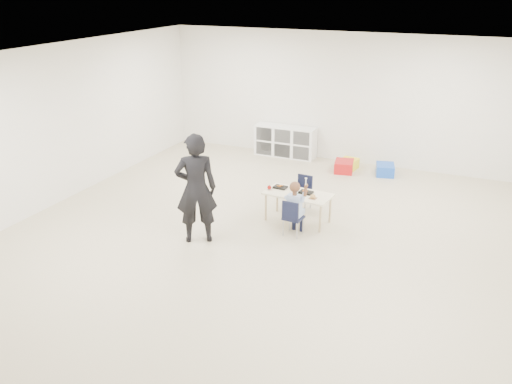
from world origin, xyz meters
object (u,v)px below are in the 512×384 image
at_px(cubby_shelf, 285,141).
at_px(table, 298,207).
at_px(child, 294,207).
at_px(chair_near, 293,217).
at_px(adult, 196,189).

bearing_deg(cubby_shelf, table, -65.68).
bearing_deg(child, cubby_shelf, 117.55).
relative_size(chair_near, child, 0.63).
distance_m(child, cubby_shelf, 4.11).
relative_size(chair_near, cubby_shelf, 0.43).
xyz_separation_m(child, adult, (-1.29, -0.79, 0.39)).
height_order(table, cubby_shelf, cubby_shelf).
distance_m(child, adult, 1.56).
bearing_deg(adult, chair_near, -179.93).
distance_m(chair_near, adult, 1.62).
height_order(chair_near, cubby_shelf, cubby_shelf).
xyz_separation_m(chair_near, adult, (-1.29, -0.79, 0.56)).
height_order(table, chair_near, chair_near).
distance_m(cubby_shelf, adult, 4.61).
xyz_separation_m(table, cubby_shelf, (-1.48, 3.28, 0.09)).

